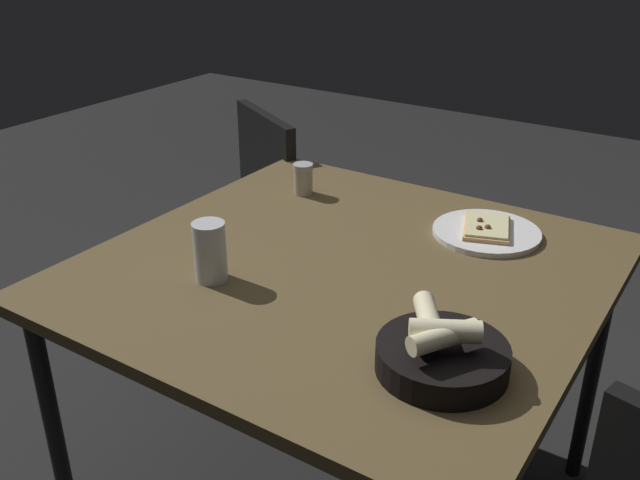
# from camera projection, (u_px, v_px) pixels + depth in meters

# --- Properties ---
(dining_table) EXTENTS (1.10, 1.11, 0.76)m
(dining_table) POSITION_uv_depth(u_px,v_px,m) (345.00, 286.00, 1.65)
(dining_table) COLOR brown
(dining_table) RESTS_ON ground
(pizza_plate) EXTENTS (0.27, 0.27, 0.04)m
(pizza_plate) POSITION_uv_depth(u_px,v_px,m) (487.00, 231.00, 1.76)
(pizza_plate) COLOR white
(pizza_plate) RESTS_ON dining_table
(bread_basket) EXTENTS (0.24, 0.24, 0.11)m
(bread_basket) POSITION_uv_depth(u_px,v_px,m) (441.00, 354.00, 1.24)
(bread_basket) COLOR black
(bread_basket) RESTS_ON dining_table
(beer_glass) EXTENTS (0.07, 0.07, 0.13)m
(beer_glass) POSITION_uv_depth(u_px,v_px,m) (210.00, 255.00, 1.53)
(beer_glass) COLOR silver
(beer_glass) RESTS_ON dining_table
(pepper_shaker) EXTENTS (0.06, 0.06, 0.09)m
(pepper_shaker) POSITION_uv_depth(u_px,v_px,m) (303.00, 180.00, 2.00)
(pepper_shaker) COLOR #BFB299
(pepper_shaker) RESTS_ON dining_table
(chair_near) EXTENTS (0.60, 0.60, 0.86)m
(chair_near) POSITION_uv_depth(u_px,v_px,m) (237.00, 218.00, 2.50)
(chair_near) COLOR black
(chair_near) RESTS_ON ground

